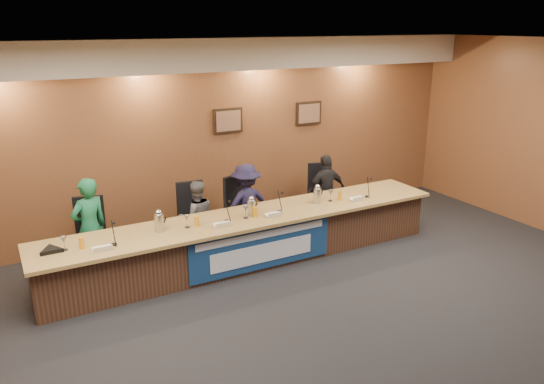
{
  "coord_description": "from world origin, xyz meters",
  "views": [
    {
      "loc": [
        -3.18,
        -4.14,
        3.42
      ],
      "look_at": [
        0.41,
        2.44,
        1.02
      ],
      "focal_mm": 35.0,
      "sensor_mm": 36.0,
      "label": 1
    }
  ],
  "objects_px": {
    "banner": "(262,248)",
    "office_chair_b": "(195,222)",
    "dais_body": "(249,240)",
    "carafe_left": "(159,223)",
    "carafe_right": "(317,196)",
    "panelist_d": "(326,191)",
    "speakerphone": "(51,250)",
    "carafe_mid": "(251,208)",
    "office_chair_a": "(90,241)",
    "panelist_c": "(246,204)",
    "panelist_b": "(197,218)",
    "office_chair_d": "(322,199)",
    "office_chair_c": "(244,213)",
    "panelist_a": "(90,228)"
  },
  "relations": [
    {
      "from": "office_chair_b",
      "to": "carafe_right",
      "type": "height_order",
      "value": "carafe_right"
    },
    {
      "from": "banner",
      "to": "panelist_b",
      "type": "height_order",
      "value": "panelist_b"
    },
    {
      "from": "panelist_b",
      "to": "office_chair_d",
      "type": "relative_size",
      "value": 2.42
    },
    {
      "from": "dais_body",
      "to": "office_chair_c",
      "type": "relative_size",
      "value": 12.5
    },
    {
      "from": "panelist_d",
      "to": "carafe_left",
      "type": "height_order",
      "value": "panelist_d"
    },
    {
      "from": "office_chair_d",
      "to": "carafe_right",
      "type": "distance_m",
      "value": 1.11
    },
    {
      "from": "panelist_a",
      "to": "office_chair_a",
      "type": "distance_m",
      "value": 0.26
    },
    {
      "from": "panelist_c",
      "to": "office_chair_a",
      "type": "relative_size",
      "value": 2.75
    },
    {
      "from": "office_chair_a",
      "to": "office_chair_b",
      "type": "bearing_deg",
      "value": 15.65
    },
    {
      "from": "panelist_a",
      "to": "office_chair_b",
      "type": "distance_m",
      "value": 1.59
    },
    {
      "from": "banner",
      "to": "speakerphone",
      "type": "distance_m",
      "value": 2.76
    },
    {
      "from": "office_chair_c",
      "to": "panelist_a",
      "type": "bearing_deg",
      "value": 161.91
    },
    {
      "from": "panelist_d",
      "to": "office_chair_d",
      "type": "relative_size",
      "value": 2.69
    },
    {
      "from": "carafe_right",
      "to": "carafe_left",
      "type": "bearing_deg",
      "value": 179.56
    },
    {
      "from": "panelist_c",
      "to": "carafe_right",
      "type": "height_order",
      "value": "panelist_c"
    },
    {
      "from": "dais_body",
      "to": "carafe_left",
      "type": "distance_m",
      "value": 1.44
    },
    {
      "from": "office_chair_d",
      "to": "office_chair_b",
      "type": "bearing_deg",
      "value": -162.41
    },
    {
      "from": "banner",
      "to": "office_chair_b",
      "type": "xyz_separation_m",
      "value": [
        -0.56,
        1.18,
        0.1
      ]
    },
    {
      "from": "panelist_b",
      "to": "office_chair_a",
      "type": "relative_size",
      "value": 2.42
    },
    {
      "from": "panelist_a",
      "to": "carafe_right",
      "type": "height_order",
      "value": "panelist_a"
    },
    {
      "from": "carafe_left",
      "to": "carafe_mid",
      "type": "height_order",
      "value": "carafe_left"
    },
    {
      "from": "office_chair_b",
      "to": "carafe_left",
      "type": "bearing_deg",
      "value": -129.66
    },
    {
      "from": "panelist_b",
      "to": "speakerphone",
      "type": "xyz_separation_m",
      "value": [
        -2.15,
        -0.7,
        0.19
      ]
    },
    {
      "from": "office_chair_a",
      "to": "panelist_a",
      "type": "bearing_deg",
      "value": -74.35
    },
    {
      "from": "banner",
      "to": "speakerphone",
      "type": "height_order",
      "value": "speakerphone"
    },
    {
      "from": "carafe_mid",
      "to": "panelist_a",
      "type": "bearing_deg",
      "value": 161.71
    },
    {
      "from": "panelist_c",
      "to": "office_chair_c",
      "type": "height_order",
      "value": "panelist_c"
    },
    {
      "from": "dais_body",
      "to": "carafe_left",
      "type": "bearing_deg",
      "value": -178.94
    },
    {
      "from": "panelist_c",
      "to": "office_chair_a",
      "type": "distance_m",
      "value": 2.41
    },
    {
      "from": "office_chair_d",
      "to": "carafe_right",
      "type": "xyz_separation_m",
      "value": [
        -0.65,
        -0.81,
        0.39
      ]
    },
    {
      "from": "panelist_c",
      "to": "panelist_d",
      "type": "distance_m",
      "value": 1.53
    },
    {
      "from": "banner",
      "to": "office_chair_a",
      "type": "bearing_deg",
      "value": 151.0
    },
    {
      "from": "office_chair_b",
      "to": "speakerphone",
      "type": "xyz_separation_m",
      "value": [
        -2.15,
        -0.8,
        0.3
      ]
    },
    {
      "from": "banner",
      "to": "office_chair_d",
      "type": "xyz_separation_m",
      "value": [
        1.81,
        1.18,
        0.1
      ]
    },
    {
      "from": "banner",
      "to": "carafe_right",
      "type": "bearing_deg",
      "value": 17.74
    },
    {
      "from": "panelist_d",
      "to": "office_chair_b",
      "type": "height_order",
      "value": "panelist_d"
    },
    {
      "from": "carafe_right",
      "to": "panelist_d",
      "type": "bearing_deg",
      "value": 47.44
    },
    {
      "from": "office_chair_a",
      "to": "carafe_left",
      "type": "bearing_deg",
      "value": -29.55
    },
    {
      "from": "office_chair_a",
      "to": "carafe_mid",
      "type": "distance_m",
      "value": 2.33
    },
    {
      "from": "panelist_a",
      "to": "carafe_mid",
      "type": "bearing_deg",
      "value": 142.26
    },
    {
      "from": "panelist_b",
      "to": "carafe_mid",
      "type": "distance_m",
      "value": 0.96
    },
    {
      "from": "banner",
      "to": "carafe_mid",
      "type": "relative_size",
      "value": 9.72
    },
    {
      "from": "office_chair_c",
      "to": "carafe_left",
      "type": "height_order",
      "value": "carafe_left"
    },
    {
      "from": "banner",
      "to": "speakerphone",
      "type": "xyz_separation_m",
      "value": [
        -2.71,
        0.38,
        0.4
      ]
    },
    {
      "from": "office_chair_a",
      "to": "office_chair_c",
      "type": "height_order",
      "value": "same"
    },
    {
      "from": "panelist_a",
      "to": "carafe_right",
      "type": "distance_m",
      "value": 3.36
    },
    {
      "from": "office_chair_b",
      "to": "carafe_right",
      "type": "bearing_deg",
      "value": -20.08
    },
    {
      "from": "office_chair_c",
      "to": "carafe_left",
      "type": "distance_m",
      "value": 1.85
    },
    {
      "from": "banner",
      "to": "panelist_d",
      "type": "relative_size",
      "value": 1.7
    },
    {
      "from": "carafe_right",
      "to": "speakerphone",
      "type": "xyz_separation_m",
      "value": [
        -3.87,
        0.01,
        -0.09
      ]
    }
  ]
}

